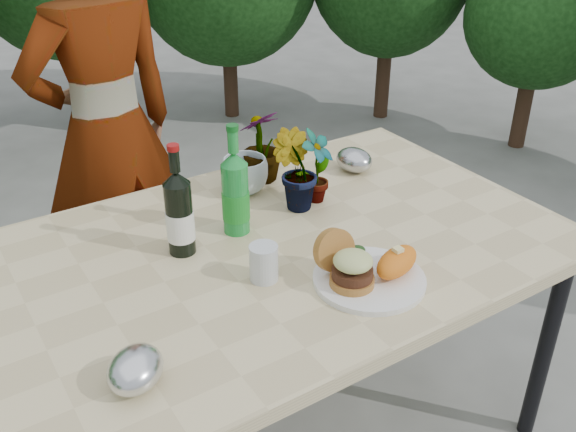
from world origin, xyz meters
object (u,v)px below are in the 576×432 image
wine_bottle (179,214)px  patio_table (272,263)px  dinner_plate (369,279)px  person (107,132)px

wine_bottle → patio_table: bearing=-13.3°
patio_table → dinner_plate: dinner_plate is taller
patio_table → wine_bottle: bearing=154.3°
person → patio_table: bearing=89.4°
patio_table → person: person is taller
patio_table → dinner_plate: 0.30m
wine_bottle → person: bearing=97.1°
person → dinner_plate: bearing=92.7°
dinner_plate → wine_bottle: bearing=131.1°
patio_table → dinner_plate: (0.11, -0.27, 0.06)m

